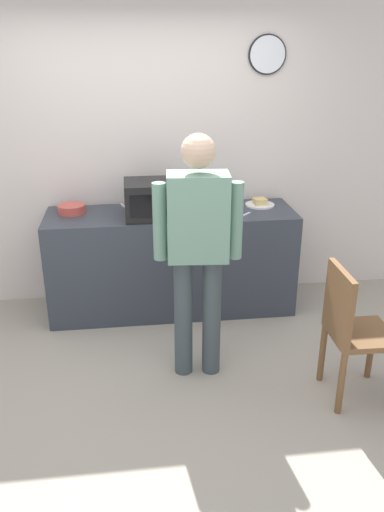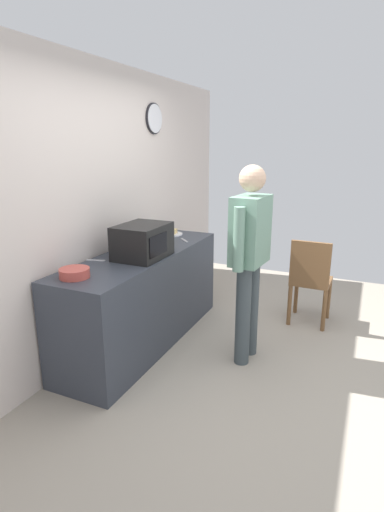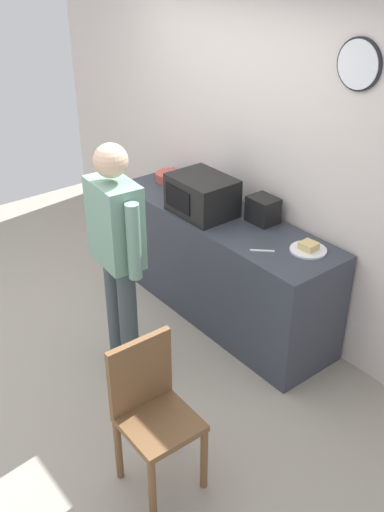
% 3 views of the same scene
% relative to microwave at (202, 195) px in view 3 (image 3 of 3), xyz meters
% --- Properties ---
extents(ground_plane, '(6.00, 6.00, 0.00)m').
position_rel_microwave_xyz_m(ground_plane, '(-0.08, -1.13, -1.05)').
color(ground_plane, '#9E9384').
extents(back_wall, '(5.40, 0.13, 2.60)m').
position_rel_microwave_xyz_m(back_wall, '(-0.08, 0.47, 0.25)').
color(back_wall, silver).
rests_on(back_wall, ground_plane).
extents(kitchen_counter, '(2.12, 0.62, 0.90)m').
position_rel_microwave_xyz_m(kitchen_counter, '(0.14, 0.09, -0.60)').
color(kitchen_counter, '#333842').
rests_on(kitchen_counter, ground_plane).
extents(microwave, '(0.50, 0.39, 0.30)m').
position_rel_microwave_xyz_m(microwave, '(0.00, 0.00, 0.00)').
color(microwave, black).
rests_on(microwave, kitchen_counter).
extents(sandwich_plate, '(0.26, 0.26, 0.07)m').
position_rel_microwave_xyz_m(sandwich_plate, '(0.93, 0.20, -0.13)').
color(sandwich_plate, white).
rests_on(sandwich_plate, kitchen_counter).
extents(salad_bowl, '(0.23, 0.23, 0.07)m').
position_rel_microwave_xyz_m(salad_bowl, '(-0.70, 0.19, -0.11)').
color(salad_bowl, '#C64C42').
rests_on(salad_bowl, kitchen_counter).
extents(toaster, '(0.22, 0.18, 0.20)m').
position_rel_microwave_xyz_m(toaster, '(0.41, 0.27, -0.05)').
color(toaster, black).
rests_on(toaster, kitchen_counter).
extents(fork_utensil, '(0.07, 0.17, 0.01)m').
position_rel_microwave_xyz_m(fork_utensil, '(-0.26, 0.32, -0.15)').
color(fork_utensil, silver).
rests_on(fork_utensil, kitchen_counter).
extents(spoon_utensil, '(0.13, 0.14, 0.01)m').
position_rel_microwave_xyz_m(spoon_utensil, '(0.74, -0.06, -0.15)').
color(spoon_utensil, silver).
rests_on(spoon_utensil, kitchen_counter).
extents(person_standing, '(0.59, 0.27, 1.73)m').
position_rel_microwave_xyz_m(person_standing, '(0.23, -0.92, -0.04)').
color(person_standing, '#3C474B').
rests_on(person_standing, ground_plane).
extents(wooden_chair, '(0.41, 0.41, 0.94)m').
position_rel_microwave_xyz_m(wooden_chair, '(1.18, -1.32, -0.53)').
color(wooden_chair, brown).
rests_on(wooden_chair, ground_plane).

